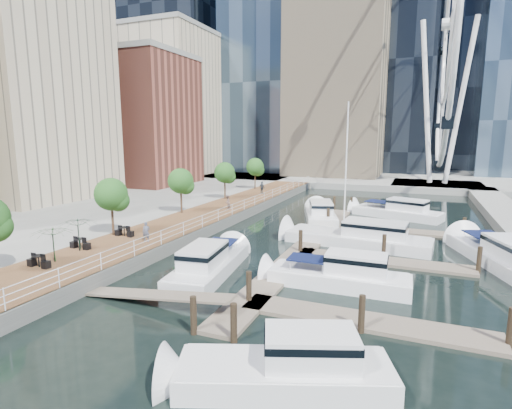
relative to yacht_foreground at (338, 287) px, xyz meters
name	(u,v)px	position (x,y,z in m)	size (l,w,h in m)	color
ground	(217,283)	(-6.98, -2.23, 0.00)	(520.00, 520.00, 0.00)	black
boardwalk	(207,217)	(-15.98, 12.77, 0.50)	(6.00, 60.00, 1.00)	brown
seawall	(233,220)	(-12.98, 12.77, 0.50)	(0.25, 60.00, 1.00)	#595954
land_inland	(22,201)	(-42.98, 12.77, 0.50)	(48.00, 90.00, 1.00)	gray
land_far	(378,164)	(-6.98, 99.77, 0.50)	(200.00, 114.00, 1.00)	gray
pier	(437,186)	(7.02, 49.77, 0.50)	(14.00, 12.00, 1.00)	gray
railing	(232,210)	(-13.08, 12.77, 1.52)	(0.10, 60.00, 1.05)	white
floating_docks	(371,247)	(0.98, 7.75, 0.49)	(16.00, 34.00, 2.60)	#6D6051
midrise_condos	(98,104)	(-40.55, 24.59, 13.42)	(19.00, 67.00, 28.00)	#BCAD8E
ferris_wheel	(449,24)	(7.02, 49.77, 25.92)	(5.80, 45.60, 47.80)	white
street_trees	(181,181)	(-18.38, 11.77, 4.29)	(2.60, 42.60, 4.60)	#3F2B1C
cafe_tables	(61,252)	(-17.38, -4.23, 1.37)	(2.50, 13.70, 0.74)	black
yacht_foreground	(338,287)	(0.00, 0.00, 0.00)	(2.41, 9.00, 2.15)	white
pedestrian_near	(146,232)	(-14.63, 1.08, 1.75)	(0.55, 0.36, 1.50)	#4A5063
pedestrian_mid	(227,202)	(-14.99, 15.55, 1.74)	(0.72, 0.56, 1.48)	#88695E
pedestrian_far	(262,188)	(-15.60, 27.48, 1.85)	(0.99, 0.41, 1.70)	#353B42
moored_yachts	(360,247)	(0.00, 9.35, 0.00)	(23.59, 38.69, 11.50)	white
cafe_seating	(16,251)	(-17.40, -7.29, 2.24)	(3.98, 12.14, 2.72)	#0F391C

